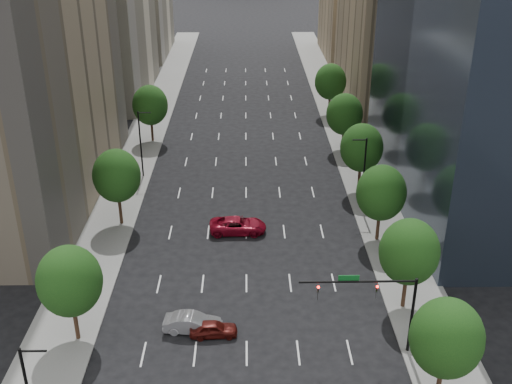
{
  "coord_description": "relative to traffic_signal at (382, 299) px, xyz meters",
  "views": [
    {
      "loc": [
        0.12,
        -9.25,
        33.23
      ],
      "look_at": [
        0.97,
        43.42,
        8.0
      ],
      "focal_mm": 43.33,
      "sensor_mm": 36.0,
      "label": 1
    }
  ],
  "objects": [
    {
      "name": "car_maroon",
      "position": [
        -13.29,
        2.3,
        -4.49
      ],
      "size": [
        4.07,
        1.79,
        1.36
      ],
      "primitive_type": "imported",
      "rotation": [
        0.0,
        0.0,
        1.62
      ],
      "color": "#470F0B",
      "rests_on": "ground"
    },
    {
      "name": "tree_right_2",
      "position": [
        3.47,
        18.0,
        0.43
      ],
      "size": [
        5.2,
        5.2,
        8.61
      ],
      "color": "#382316",
      "rests_on": "ground"
    },
    {
      "name": "filler_left",
      "position": [
        -35.53,
        106.0,
        3.83
      ],
      "size": [
        14.0,
        26.0,
        18.0
      ],
      "primitive_type": "cube",
      "color": "beige",
      "rests_on": "ground"
    },
    {
      "name": "car_red_far",
      "position": [
        -11.44,
        19.94,
        -4.31
      ],
      "size": [
        6.19,
        2.87,
        1.72
      ],
      "primitive_type": "imported",
      "rotation": [
        0.0,
        0.0,
        1.57
      ],
      "color": "maroon",
      "rests_on": "ground"
    },
    {
      "name": "streetlight_ln",
      "position": [
        -23.96,
        35.0,
        -0.33
      ],
      "size": [
        1.7,
        0.2,
        9.0
      ],
      "color": "black",
      "rests_on": "ground"
    },
    {
      "name": "streetlight_rn",
      "position": [
        2.91,
        25.0,
        -0.33
      ],
      "size": [
        1.7,
        0.2,
        9.0
      ],
      "color": "black",
      "rests_on": "ground"
    },
    {
      "name": "tree_left_0",
      "position": [
        -24.53,
        2.0,
        0.58
      ],
      "size": [
        5.2,
        5.2,
        8.75
      ],
      "color": "#382316",
      "rests_on": "ground"
    },
    {
      "name": "tree_right_4",
      "position": [
        3.47,
        44.0,
        0.29
      ],
      "size": [
        5.2,
        5.2,
        8.46
      ],
      "color": "#382316",
      "rests_on": "ground"
    },
    {
      "name": "tree_right_1",
      "position": [
        3.47,
        6.0,
        0.58
      ],
      "size": [
        5.2,
        5.2,
        8.75
      ],
      "color": "#382316",
      "rests_on": "ground"
    },
    {
      "name": "tree_right_3",
      "position": [
        3.47,
        30.0,
        0.72
      ],
      "size": [
        5.2,
        5.2,
        8.89
      ],
      "color": "#382316",
      "rests_on": "ground"
    },
    {
      "name": "car_silver",
      "position": [
        -15.07,
        2.92,
        -4.37
      ],
      "size": [
        5.02,
        2.12,
        1.61
      ],
      "primitive_type": "imported",
      "rotation": [
        0.0,
        0.0,
        1.48
      ],
      "color": "#9B9BA0",
      "rests_on": "ground"
    },
    {
      "name": "tree_left_1",
      "position": [
        -24.53,
        22.0,
        0.79
      ],
      "size": [
        5.2,
        5.2,
        8.97
      ],
      "color": "#382316",
      "rests_on": "ground"
    },
    {
      "name": "tree_right_0",
      "position": [
        3.47,
        -5.0,
        0.22
      ],
      "size": [
        5.2,
        5.2,
        8.39
      ],
      "color": "#382316",
      "rests_on": "ground"
    },
    {
      "name": "tree_left_2",
      "position": [
        -24.53,
        48.0,
        0.5
      ],
      "size": [
        5.2,
        5.2,
        8.68
      ],
      "color": "#382316",
      "rests_on": "ground"
    },
    {
      "name": "sidewalk_right",
      "position": [
        4.97,
        30.0,
        -5.1
      ],
      "size": [
        6.0,
        200.0,
        0.15
      ],
      "primitive_type": "cube",
      "color": "slate",
      "rests_on": "ground"
    },
    {
      "name": "parking_tan_right",
      "position": [
        14.47,
        70.0,
        9.83
      ],
      "size": [
        14.0,
        30.0,
        30.0
      ],
      "primitive_type": "cube",
      "color": "#8C7759",
      "rests_on": "ground"
    },
    {
      "name": "traffic_signal",
      "position": [
        0.0,
        0.0,
        0.0
      ],
      "size": [
        9.12,
        0.4,
        7.38
      ],
      "color": "black",
      "rests_on": "ground"
    },
    {
      "name": "sidewalk_left",
      "position": [
        -26.03,
        30.0,
        -5.1
      ],
      "size": [
        6.0,
        200.0,
        0.15
      ],
      "primitive_type": "cube",
      "color": "slate",
      "rests_on": "ground"
    },
    {
      "name": "tree_right_5",
      "position": [
        3.47,
        60.0,
        0.58
      ],
      "size": [
        5.2,
        5.2,
        8.75
      ],
      "color": "#382316",
      "rests_on": "ground"
    },
    {
      "name": "filler_right",
      "position": [
        14.47,
        103.0,
        2.83
      ],
      "size": [
        14.0,
        26.0,
        16.0
      ],
      "primitive_type": "cube",
      "color": "#8C7759",
      "rests_on": "ground"
    }
  ]
}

